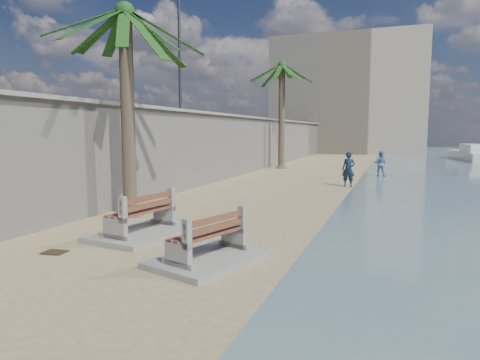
# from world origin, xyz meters

# --- Properties ---
(ground_plane) EXTENTS (140.00, 140.00, 0.00)m
(ground_plane) POSITION_xyz_m (0.00, 0.00, 0.00)
(ground_plane) COLOR tan
(seawall) EXTENTS (0.45, 70.00, 3.50)m
(seawall) POSITION_xyz_m (-5.20, 20.00, 1.75)
(seawall) COLOR gray
(seawall) RESTS_ON ground_plane
(wall_cap) EXTENTS (0.80, 70.00, 0.12)m
(wall_cap) POSITION_xyz_m (-5.20, 20.00, 3.55)
(wall_cap) COLOR gray
(wall_cap) RESTS_ON seawall
(end_building) EXTENTS (18.00, 12.00, 14.00)m
(end_building) POSITION_xyz_m (-2.00, 52.00, 7.00)
(end_building) COLOR #B7AA93
(end_building) RESTS_ON ground_plane
(bench_near) EXTENTS (2.05, 2.72, 1.05)m
(bench_near) POSITION_xyz_m (-2.13, 4.22, 0.46)
(bench_near) COLOR gray
(bench_near) RESTS_ON ground_plane
(bench_far) EXTENTS (2.18, 2.67, 0.96)m
(bench_far) POSITION_xyz_m (0.34, 2.83, 0.42)
(bench_far) COLOR gray
(bench_far) RESTS_ON ground_plane
(palm_mid) EXTENTS (5.00, 5.00, 7.09)m
(palm_mid) POSITION_xyz_m (-3.91, 6.35, 6.11)
(palm_mid) COLOR brown
(palm_mid) RESTS_ON ground_plane
(palm_back) EXTENTS (5.00, 5.00, 8.16)m
(palm_back) POSITION_xyz_m (-3.88, 24.89, 7.15)
(palm_back) COLOR brown
(palm_back) RESTS_ON ground_plane
(streetlight) EXTENTS (0.28, 0.28, 5.12)m
(streetlight) POSITION_xyz_m (-5.10, 12.00, 6.64)
(streetlight) COLOR #2D2D33
(streetlight) RESTS_ON wall_cap
(person_a) EXTENTS (0.74, 0.55, 1.92)m
(person_a) POSITION_xyz_m (1.74, 16.01, 0.96)
(person_a) COLOR #15213A
(person_a) RESTS_ON ground_plane
(person_b) EXTENTS (0.92, 0.78, 1.67)m
(person_b) POSITION_xyz_m (3.00, 21.59, 0.84)
(person_b) COLOR teal
(person_b) RESTS_ON ground_plane
(yacht_far) EXTENTS (3.57, 8.73, 1.50)m
(yacht_far) POSITION_xyz_m (10.45, 39.63, 0.35)
(yacht_far) COLOR silver
(yacht_far) RESTS_ON bay_water
(debris_c) EXTENTS (0.76, 0.73, 0.03)m
(debris_c) POSITION_xyz_m (-4.06, 7.53, 0.01)
(debris_c) COLOR #382616
(debris_c) RESTS_ON ground_plane
(debris_d) EXTENTS (0.52, 0.44, 0.03)m
(debris_d) POSITION_xyz_m (-3.09, 2.28, 0.01)
(debris_d) COLOR #382616
(debris_d) RESTS_ON ground_plane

